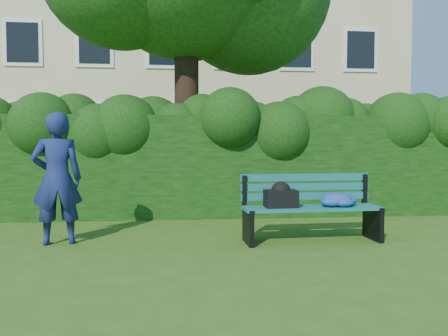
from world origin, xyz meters
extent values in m
plane|color=#385618|center=(0.00, 0.00, 0.00)|extent=(80.00, 80.00, 0.00)
cube|color=tan|center=(0.00, 14.00, 6.00)|extent=(16.00, 8.00, 12.00)
cube|color=white|center=(-6.00, 9.98, 2.00)|extent=(1.30, 0.08, 1.60)
cube|color=black|center=(-6.00, 9.94, 2.00)|extent=(1.05, 0.04, 1.35)
cube|color=white|center=(-3.60, 9.98, 2.00)|extent=(1.30, 0.08, 1.60)
cube|color=black|center=(-3.60, 9.94, 2.00)|extent=(1.05, 0.04, 1.35)
cube|color=white|center=(-1.20, 9.98, 2.00)|extent=(1.30, 0.08, 1.60)
cube|color=black|center=(-1.20, 9.94, 2.00)|extent=(1.05, 0.04, 1.35)
cube|color=white|center=(1.20, 9.98, 2.00)|extent=(1.30, 0.08, 1.60)
cube|color=black|center=(1.20, 9.94, 2.00)|extent=(1.05, 0.04, 1.35)
cube|color=white|center=(3.60, 9.98, 2.00)|extent=(1.30, 0.08, 1.60)
cube|color=black|center=(3.60, 9.94, 2.00)|extent=(1.05, 0.04, 1.35)
cube|color=white|center=(6.00, 9.98, 2.00)|extent=(1.30, 0.08, 1.60)
cube|color=black|center=(6.00, 9.94, 2.00)|extent=(1.05, 0.04, 1.35)
cube|color=white|center=(-6.00, 9.98, 4.80)|extent=(1.30, 0.08, 1.60)
cube|color=black|center=(-6.00, 9.94, 4.80)|extent=(1.05, 0.04, 1.35)
cube|color=white|center=(-3.60, 9.98, 4.80)|extent=(1.30, 0.08, 1.60)
cube|color=black|center=(-3.60, 9.94, 4.80)|extent=(1.05, 0.04, 1.35)
cube|color=white|center=(-1.20, 9.98, 4.80)|extent=(1.30, 0.08, 1.60)
cube|color=black|center=(-1.20, 9.94, 4.80)|extent=(1.05, 0.04, 1.35)
cube|color=white|center=(1.20, 9.98, 4.80)|extent=(1.30, 0.08, 1.60)
cube|color=black|center=(1.20, 9.94, 4.80)|extent=(1.05, 0.04, 1.35)
cube|color=white|center=(3.60, 9.98, 4.80)|extent=(1.30, 0.08, 1.60)
cube|color=black|center=(3.60, 9.94, 4.80)|extent=(1.05, 0.04, 1.35)
cube|color=white|center=(6.00, 9.98, 4.80)|extent=(1.30, 0.08, 1.60)
cube|color=black|center=(6.00, 9.94, 4.80)|extent=(1.05, 0.04, 1.35)
cube|color=black|center=(0.00, 2.20, 0.90)|extent=(10.00, 1.00, 1.80)
cylinder|color=black|center=(-0.51, 2.89, 2.40)|extent=(0.47, 0.47, 4.80)
cube|color=#115755|center=(1.11, -0.33, 0.45)|extent=(1.84, 0.19, 0.04)
cube|color=#115755|center=(1.11, -0.21, 0.45)|extent=(1.84, 0.19, 0.04)
cube|color=#115755|center=(1.10, -0.09, 0.45)|extent=(1.84, 0.19, 0.04)
cube|color=#115755|center=(1.09, 0.03, 0.45)|extent=(1.84, 0.19, 0.04)
cube|color=#115755|center=(1.09, 0.11, 0.58)|extent=(1.83, 0.12, 0.10)
cube|color=#115755|center=(1.09, 0.12, 0.71)|extent=(1.83, 0.12, 0.10)
cube|color=#115755|center=(1.09, 0.13, 0.84)|extent=(1.83, 0.12, 0.10)
cube|color=black|center=(0.24, -0.19, 0.22)|extent=(0.08, 0.50, 0.44)
cube|color=black|center=(0.22, 0.07, 0.65)|extent=(0.06, 0.06, 0.45)
cube|color=black|center=(0.24, -0.24, 0.44)|extent=(0.08, 0.42, 0.05)
cube|color=black|center=(1.97, -0.11, 0.22)|extent=(0.08, 0.50, 0.44)
cube|color=black|center=(1.96, 0.15, 0.65)|extent=(0.06, 0.06, 0.45)
cube|color=black|center=(1.97, -0.16, 0.44)|extent=(0.08, 0.42, 0.05)
cube|color=white|center=(0.62, -0.22, 0.48)|extent=(0.19, 0.14, 0.02)
cube|color=black|center=(0.67, -0.17, 0.58)|extent=(0.43, 0.28, 0.23)
imported|color=navy|center=(-2.23, 0.04, 0.86)|extent=(0.70, 0.54, 1.71)
camera|label=1|loc=(-0.63, -5.77, 1.29)|focal=35.00mm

